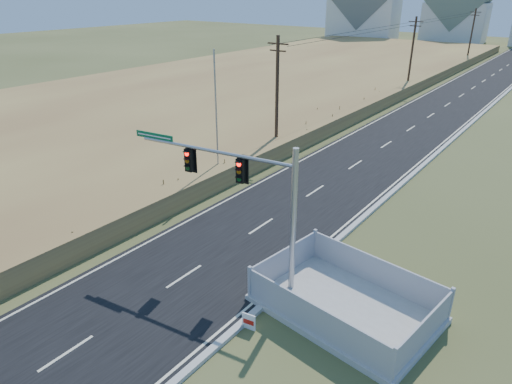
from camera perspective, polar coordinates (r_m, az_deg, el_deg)
name	(u,v)px	position (r m, az deg, el deg)	size (l,w,h in m)	color
ground	(213,258)	(22.71, -5.37, -8.27)	(260.00, 260.00, 0.00)	#464B24
road	(470,90)	(66.50, 25.14, 11.43)	(8.00, 180.00, 0.06)	black
curb	(505,94)	(65.80, 28.68, 10.71)	(0.30, 180.00, 0.18)	#B2AFA8
reed_marsh	(273,77)	(66.55, 2.18, 14.19)	(38.00, 110.00, 1.30)	tan
utility_pole_near	(277,94)	(35.82, 2.64, 12.12)	(1.80, 0.26, 9.00)	#422D1E
utility_pole_mid	(412,53)	(62.67, 18.89, 16.09)	(1.80, 0.26, 9.00)	#422D1E
utility_pole_far	(471,35)	(91.50, 25.33, 17.31)	(1.80, 0.26, 9.00)	#422D1E
condo_nw	(364,8)	(125.06, 13.40, 21.52)	(17.69, 13.38, 19.05)	silver
condo_nnw	(457,12)	(126.07, 23.78, 19.90)	(14.93, 11.17, 17.03)	silver
traffic_signal_mast	(254,198)	(19.06, -0.28, -0.73)	(8.23, 1.36, 6.60)	#9EA0A5
fence_enclosure	(345,305)	(19.51, 11.09, -13.72)	(7.46, 5.58, 1.58)	#B7B5AD
open_sign	(249,322)	(18.27, -0.91, -15.90)	(0.57, 0.15, 0.70)	white
flagpole	(217,132)	(30.20, -4.92, 7.43)	(0.39, 0.39, 8.75)	#B7B5AD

